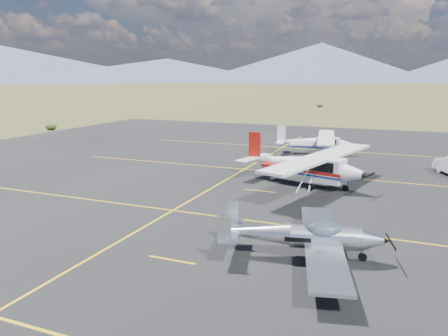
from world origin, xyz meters
The scene contains 5 objects.
ground centered at (0.00, 0.00, 0.00)m, with size 1600.00×1600.00×0.00m, color #383D1C.
apron centered at (0.00, 7.00, 0.00)m, with size 72.00×72.00×0.02m, color black.
aircraft_low_wing centered at (1.65, -1.36, 0.89)m, with size 6.26×8.57×1.86m.
aircraft_cessna centered at (-0.95, 10.07, 1.37)m, with size 8.11×12.18×3.10m.
aircraft_plain centered at (-2.40, 21.54, 1.10)m, with size 5.94×9.80×2.47m.
Camera 1 is at (4.76, -17.12, 6.90)m, focal length 35.00 mm.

